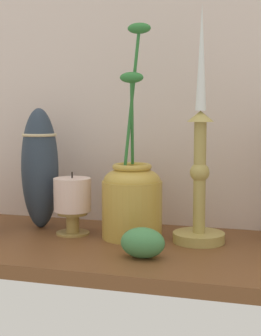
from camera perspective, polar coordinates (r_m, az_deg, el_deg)
ground_plane at (r=95.75cm, az=1.90°, el=-9.14°), size 100.00×36.00×2.40cm
back_wall at (r=110.51cm, az=4.43°, el=10.58°), size 120.00×2.00×65.00cm
candlestick_tall_left at (r=96.04cm, az=7.58°, el=-0.61°), size 9.62×9.62×43.20cm
brass_vase_jar at (r=99.27cm, az=0.17°, el=-3.08°), size 11.52×11.52×40.36cm
pillar_candle_front at (r=102.99cm, az=-6.37°, el=-3.54°), size 7.33×7.33×12.34cm
tall_ceramic_vase at (r=108.96cm, az=-9.88°, el=0.03°), size 7.62×7.62×24.76cm
ivy_sprig at (r=87.05cm, az=1.34°, el=-8.17°), size 7.47×5.23×5.11cm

